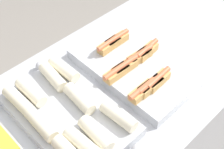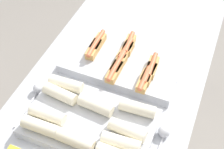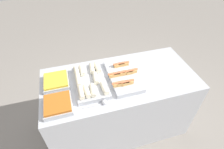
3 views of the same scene
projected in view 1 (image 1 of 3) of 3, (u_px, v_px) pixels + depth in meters
counter at (124, 131)px, 1.75m from camera, size 1.73×0.81×0.92m
tray_hotdogs at (132, 68)px, 1.40m from camera, size 0.34×0.56×0.10m
tray_wraps at (67, 113)px, 1.22m from camera, size 0.33×0.53×0.10m
serving_spoon_far at (38, 69)px, 1.41m from camera, size 0.23×0.05×0.05m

